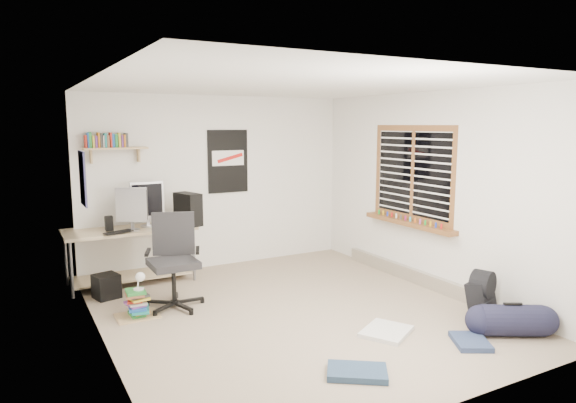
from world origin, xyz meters
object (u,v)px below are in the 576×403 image
office_chair (173,266)px  desk (131,256)px  book_stack (137,303)px  duffel_bag (512,322)px  backpack (481,301)px

office_chair → desk: bearing=120.2°
book_stack → office_chair: bearing=11.2°
book_stack → desk: bearing=80.5°
desk → duffel_bag: desk is taller
backpack → book_stack: (-3.26, 1.85, -0.05)m
office_chair → duffel_bag: office_chair is taller
desk → backpack: 4.37m
backpack → duffel_bag: (-0.10, -0.46, -0.06)m
backpack → book_stack: 3.75m
office_chair → backpack: size_ratio=2.52×
desk → duffel_bag: size_ratio=2.68×
desk → backpack: desk is taller
backpack → office_chair: bearing=125.9°
office_chair → duffel_bag: (2.71, -2.40, -0.35)m
desk → office_chair: (0.23, -1.20, 0.13)m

